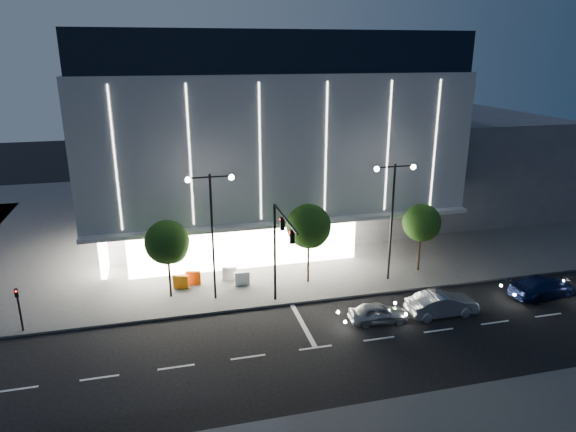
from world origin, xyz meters
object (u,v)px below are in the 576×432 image
Objects in this scene: tree_mid at (309,229)px; barrier_a at (181,282)px; tree_left at (168,244)px; car_third at (542,287)px; ped_signal_far at (19,305)px; barrier_b at (230,274)px; barrier_d at (242,278)px; car_second at (442,304)px; street_lamp_west at (212,219)px; barrier_c at (193,278)px; street_lamp_east at (393,205)px; tree_right at (422,225)px; car_lead at (378,313)px; traffic_mast at (280,241)px.

barrier_a is (-9.28, 1.12, -3.68)m from tree_mid.
car_third is at bearing -13.31° from tree_left.
ped_signal_far is 2.73× the size of barrier_a.
ped_signal_far reaches higher than barrier_b.
car_second is at bearing -31.37° from barrier_d.
barrier_c is at bearing 116.53° from street_lamp_west.
street_lamp_east is 3.81m from tree_right.
tree_mid is 1.63× the size of car_lead.
ped_signal_far is 19.35m from tree_mid.
car_second is 15.33m from barrier_b.
car_second is at bearing 87.61° from car_third.
ped_signal_far reaches higher than barrier_c.
barrier_d is at bearing 113.29° from traffic_mast.
tree_left is 5.77m from barrier_b.
tree_left reaches higher than car_lead.
tree_mid is at bearing 27.37° from car_lead.
car_second reaches higher than car_lead.
barrier_b is at bearing 62.96° from street_lamp_west.
car_lead is at bearing -18.13° from barrier_a.
barrier_c is (10.68, 4.15, -1.24)m from ped_signal_far.
street_lamp_east is 8.18× the size of barrier_d.
barrier_a is (-18.28, 1.12, -3.23)m from tree_right.
tree_right reaches higher than barrier_a.
barrier_b is at bearing 163.37° from tree_mid.
street_lamp_east is at bearing 3.44° from ped_signal_far.
barrier_b is at bearing 56.23° from car_second.
street_lamp_east is 8.18× the size of barrier_c.
street_lamp_east is 16.12m from tree_left.
barrier_b is at bearing 21.17° from tree_left.
barrier_a is 1.00× the size of barrier_d.
ped_signal_far is 10.48m from barrier_a.
barrier_a is at bearing -158.64° from barrier_b.
street_lamp_west is 8.18× the size of barrier_a.
street_lamp_east is 6.27m from tree_mid.
car_third is 24.97m from barrier_c.
tree_mid is at bearing -4.12° from barrier_b.
street_lamp_east is at bearing -0.60° from barrier_b.
traffic_mast is 7.80m from car_lead.
barrier_c is (1.65, 1.63, -3.38)m from tree_left.
tree_right is 1.46× the size of car_lead.
traffic_mast is 6.43× the size of barrier_d.
ped_signal_far is at bearing -176.56° from street_lamp_east.
tree_right is 18.59m from barrier_a.
car_lead is 11.79m from barrier_b.
car_lead is (5.74, -2.94, -4.38)m from traffic_mast.
barrier_d is at bearing 177.44° from tree_right.
tree_left is 1.14× the size of car_third.
car_second is at bearing -43.26° from tree_mid.
tree_right is at bearing -38.43° from car_lead.
street_lamp_west is 12.76m from ped_signal_far.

